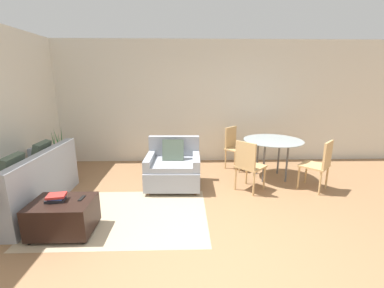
% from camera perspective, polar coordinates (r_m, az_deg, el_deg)
% --- Properties ---
extents(ground_plane, '(20.00, 20.00, 0.00)m').
position_cam_1_polar(ground_plane, '(3.19, 5.02, -22.44)').
color(ground_plane, '#936B47').
extents(wall_back, '(12.00, 0.06, 2.75)m').
position_cam_1_polar(wall_back, '(5.96, 1.52, 9.13)').
color(wall_back, beige).
rests_on(wall_back, ground_plane).
extents(area_rug, '(2.35, 1.59, 0.01)m').
position_cam_1_polar(area_rug, '(3.95, -14.74, -15.08)').
color(area_rug, tan).
rests_on(area_rug, ground_plane).
extents(couch, '(0.83, 1.86, 0.93)m').
position_cam_1_polar(couch, '(4.63, -32.69, -8.22)').
color(couch, '#999EA8').
rests_on(couch, ground_plane).
extents(armchair, '(0.97, 0.88, 0.86)m').
position_cam_1_polar(armchair, '(4.67, -4.19, -5.37)').
color(armchair, '#999EA8').
rests_on(armchair, ground_plane).
extents(ottoman, '(0.74, 0.56, 0.44)m').
position_cam_1_polar(ottoman, '(3.71, -26.69, -14.06)').
color(ottoman, black).
rests_on(ottoman, ground_plane).
extents(book_stack, '(0.25, 0.20, 0.08)m').
position_cam_1_polar(book_stack, '(3.64, -27.97, -10.52)').
color(book_stack, black).
rests_on(book_stack, ottoman).
extents(tv_remote_primary, '(0.05, 0.15, 0.01)m').
position_cam_1_polar(tv_remote_primary, '(3.60, -23.31, -10.99)').
color(tv_remote_primary, black).
rests_on(tv_remote_primary, ottoman).
extents(potted_plant, '(0.38, 0.38, 0.99)m').
position_cam_1_polar(potted_plant, '(5.97, -27.27, -3.81)').
color(potted_plant, maroon).
rests_on(potted_plant, ground_plane).
extents(dining_table, '(1.12, 1.12, 0.77)m').
position_cam_1_polar(dining_table, '(5.19, 17.52, -0.04)').
color(dining_table, '#99A8AD').
rests_on(dining_table, ground_plane).
extents(dining_chair_near_left, '(0.59, 0.59, 0.90)m').
position_cam_1_polar(dining_chair_near_left, '(4.48, 12.37, -4.13)').
color(dining_chair_near_left, tan).
rests_on(dining_chair_near_left, ground_plane).
extents(dining_chair_near_right, '(0.59, 0.59, 0.90)m').
position_cam_1_polar(dining_chair_near_right, '(4.93, 26.58, -3.65)').
color(dining_chair_near_right, tan).
rests_on(dining_chair_near_right, ground_plane).
extents(dining_chair_far_left, '(0.59, 0.59, 0.90)m').
position_cam_1_polar(dining_chair_far_left, '(5.65, 9.38, -0.18)').
color(dining_chair_far_left, tan).
rests_on(dining_chair_far_left, ground_plane).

